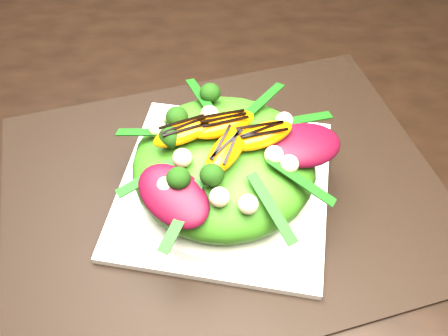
{
  "coord_description": "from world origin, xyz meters",
  "views": [
    {
      "loc": [
        0.07,
        -0.34,
        1.21
      ],
      "look_at": [
        0.08,
        -0.01,
        0.79
      ],
      "focal_mm": 38.0,
      "sensor_mm": 36.0,
      "label": 1
    }
  ],
  "objects_px": {
    "lettuce_mound": "(224,163)",
    "orange_segment": "(214,124)",
    "placemat": "(224,190)",
    "plate_base": "(224,187)",
    "dining_table": "(156,198)",
    "salad_bowl": "(224,180)"
  },
  "relations": [
    {
      "from": "plate_base",
      "to": "salad_bowl",
      "type": "relative_size",
      "value": 1.12
    },
    {
      "from": "placemat",
      "to": "orange_segment",
      "type": "xyz_separation_m",
      "value": [
        -0.01,
        0.02,
        0.09
      ]
    },
    {
      "from": "salad_bowl",
      "to": "orange_segment",
      "type": "distance_m",
      "value": 0.08
    },
    {
      "from": "dining_table",
      "to": "plate_base",
      "type": "xyz_separation_m",
      "value": [
        0.08,
        -0.01,
        0.03
      ]
    },
    {
      "from": "lettuce_mound",
      "to": "orange_segment",
      "type": "xyz_separation_m",
      "value": [
        -0.01,
        0.02,
        0.04
      ]
    },
    {
      "from": "placemat",
      "to": "plate_base",
      "type": "xyz_separation_m",
      "value": [
        0.0,
        0.0,
        0.01
      ]
    },
    {
      "from": "plate_base",
      "to": "lettuce_mound",
      "type": "bearing_deg",
      "value": 0.0
    },
    {
      "from": "orange_segment",
      "to": "salad_bowl",
      "type": "bearing_deg",
      "value": -60.98
    },
    {
      "from": "plate_base",
      "to": "orange_segment",
      "type": "distance_m",
      "value": 0.09
    },
    {
      "from": "salad_bowl",
      "to": "placemat",
      "type": "bearing_deg",
      "value": 0.0
    },
    {
      "from": "lettuce_mound",
      "to": "orange_segment",
      "type": "relative_size",
      "value": 2.92
    },
    {
      "from": "plate_base",
      "to": "orange_segment",
      "type": "relative_size",
      "value": 3.45
    },
    {
      "from": "salad_bowl",
      "to": "lettuce_mound",
      "type": "distance_m",
      "value": 0.03
    },
    {
      "from": "plate_base",
      "to": "salad_bowl",
      "type": "distance_m",
      "value": 0.01
    },
    {
      "from": "lettuce_mound",
      "to": "plate_base",
      "type": "bearing_deg",
      "value": 0.0
    },
    {
      "from": "lettuce_mound",
      "to": "placemat",
      "type": "bearing_deg",
      "value": 0.0
    },
    {
      "from": "dining_table",
      "to": "orange_segment",
      "type": "xyz_separation_m",
      "value": [
        0.07,
        0.01,
        0.12
      ]
    },
    {
      "from": "placemat",
      "to": "plate_base",
      "type": "relative_size",
      "value": 2.12
    },
    {
      "from": "plate_base",
      "to": "lettuce_mound",
      "type": "height_order",
      "value": "lettuce_mound"
    },
    {
      "from": "orange_segment",
      "to": "placemat",
      "type": "bearing_deg",
      "value": -60.98
    },
    {
      "from": "placemat",
      "to": "orange_segment",
      "type": "height_order",
      "value": "orange_segment"
    },
    {
      "from": "placemat",
      "to": "plate_base",
      "type": "bearing_deg",
      "value": 0.0
    }
  ]
}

